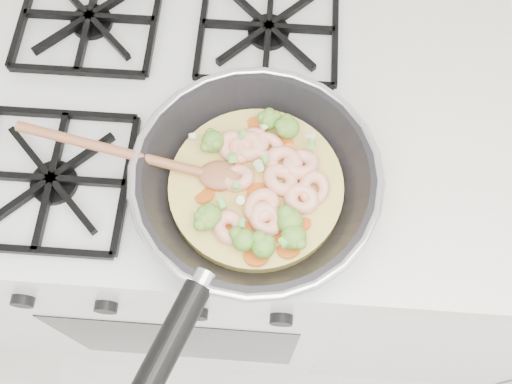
{
  "coord_description": "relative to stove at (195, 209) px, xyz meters",
  "views": [
    {
      "loc": [
        0.17,
        1.21,
        1.69
      ],
      "look_at": [
        0.15,
        1.55,
        0.93
      ],
      "focal_mm": 40.68,
      "sensor_mm": 36.0,
      "label": 1
    }
  ],
  "objects": [
    {
      "name": "stove",
      "position": [
        0.0,
        0.0,
        0.0
      ],
      "size": [
        0.6,
        0.6,
        0.92
      ],
      "color": "white",
      "rests_on": "ground"
    },
    {
      "name": "skillet",
      "position": [
        0.15,
        -0.16,
        0.5
      ],
      "size": [
        0.5,
        0.51,
        0.1
      ],
      "rotation": [
        0.0,
        0.0,
        0.17
      ],
      "color": "black",
      "rests_on": "stove"
    }
  ]
}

